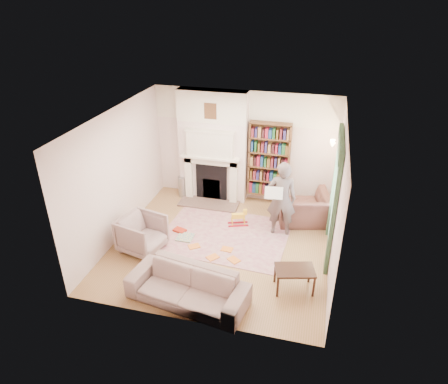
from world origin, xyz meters
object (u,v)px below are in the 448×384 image
(bookcase, at_px, (269,160))
(armchair_left, at_px, (142,234))
(man_reading, at_px, (281,199))
(rocking_horse, at_px, (238,218))
(paraffin_heater, at_px, (183,186))
(sofa, at_px, (188,287))
(coffee_table, at_px, (294,279))
(armchair_reading, at_px, (303,208))

(bookcase, relative_size, armchair_left, 2.21)
(bookcase, distance_m, man_reading, 1.47)
(armchair_left, bearing_deg, man_reading, -50.37)
(rocking_horse, bearing_deg, paraffin_heater, 128.53)
(sofa, relative_size, paraffin_heater, 3.84)
(sofa, relative_size, coffee_table, 3.02)
(armchair_left, height_order, rocking_horse, armchair_left)
(bookcase, xyz_separation_m, paraffin_heater, (-2.19, -0.22, -0.90))
(coffee_table, relative_size, paraffin_heater, 1.27)
(armchair_reading, relative_size, sofa, 0.54)
(man_reading, bearing_deg, sofa, 56.81)
(coffee_table, bearing_deg, bookcase, 92.64)
(man_reading, distance_m, coffee_table, 1.97)
(paraffin_heater, bearing_deg, bookcase, 5.74)
(paraffin_heater, height_order, rocking_horse, paraffin_heater)
(armchair_reading, relative_size, armchair_left, 1.37)
(man_reading, height_order, coffee_table, man_reading)
(armchair_reading, bearing_deg, rocking_horse, 6.56)
(man_reading, height_order, paraffin_heater, man_reading)
(bookcase, xyz_separation_m, rocking_horse, (-0.47, -1.27, -0.97))
(sofa, xyz_separation_m, rocking_horse, (0.31, 2.64, -0.10))
(armchair_reading, distance_m, man_reading, 0.90)
(man_reading, distance_m, rocking_horse, 1.17)
(paraffin_heater, distance_m, rocking_horse, 2.02)
(bookcase, distance_m, paraffin_heater, 2.38)
(bookcase, bearing_deg, armchair_left, -129.24)
(paraffin_heater, bearing_deg, coffee_table, -42.53)
(bookcase, xyz_separation_m, armchair_left, (-2.19, -2.69, -0.79))
(rocking_horse, bearing_deg, armchair_reading, 0.51)
(armchair_left, relative_size, paraffin_heater, 1.52)
(sofa, xyz_separation_m, paraffin_heater, (-1.41, 3.70, -0.03))
(armchair_left, xyz_separation_m, coffee_table, (3.19, -0.45, -0.16))
(bookcase, bearing_deg, coffee_table, -72.42)
(armchair_reading, bearing_deg, bookcase, -52.20)
(rocking_horse, bearing_deg, coffee_table, -71.90)
(bookcase, bearing_deg, sofa, -101.19)
(armchair_reading, bearing_deg, man_reading, 39.19)
(bookcase, relative_size, sofa, 0.88)
(armchair_reading, bearing_deg, armchair_left, 17.80)
(coffee_table, height_order, paraffin_heater, paraffin_heater)
(bookcase, xyz_separation_m, coffee_table, (0.99, -3.14, -0.95))
(armchair_reading, xyz_separation_m, armchair_left, (-3.14, -1.94, 0.01))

